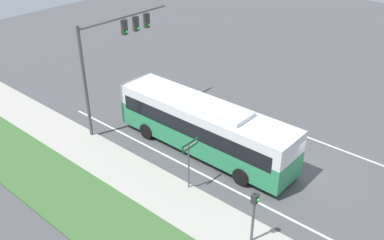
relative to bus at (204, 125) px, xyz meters
name	(u,v)px	position (x,y,z in m)	size (l,w,h in m)	color
ground_plane	(300,172)	(1.76, -5.35, -1.75)	(80.00, 80.00, 0.00)	#4C4C4F
sidewalk	(233,234)	(-4.44, -5.35, -1.69)	(2.80, 80.00, 0.12)	#ADA89E
lane_divider_near	(264,206)	(-1.84, -5.35, -1.75)	(0.14, 30.00, 0.01)	silver
lane_divider_far	(329,145)	(5.36, -5.35, -1.75)	(0.14, 30.00, 0.01)	silver
bus	(204,125)	(0.00, 0.00, 0.00)	(2.68, 11.37, 3.22)	#2D8956
signal_gantry	(113,47)	(-1.00, 6.30, 3.42)	(6.86, 0.41, 7.03)	#4C4C51
pedestrian_signal	(254,210)	(-4.30, -6.24, 0.12)	(0.28, 0.34, 2.71)	#4C4C51
street_sign	(189,157)	(-3.23, -1.70, 0.22)	(1.19, 0.08, 2.88)	#4C4C51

